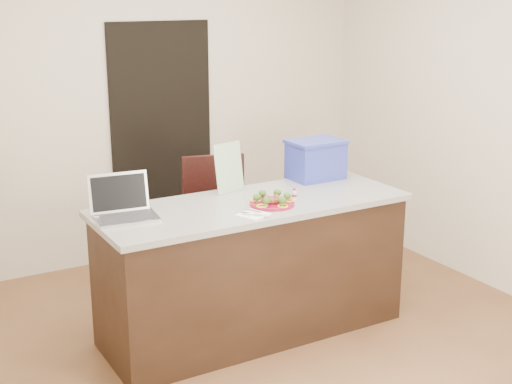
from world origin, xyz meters
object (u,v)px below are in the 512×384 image
yogurt_bottle (294,194)px  laptop (123,206)px  island (252,268)px  blue_box (316,159)px  chair (221,218)px  napkin (253,215)px  plate (272,203)px

yogurt_bottle → laptop: bearing=170.3°
island → blue_box: size_ratio=5.17×
yogurt_bottle → chair: 0.84m
napkin → yogurt_bottle: 0.45m
island → laptop: bearing=171.8°
napkin → chair: (0.25, 0.92, -0.32)m
laptop → blue_box: bearing=13.5°
island → plate: plate is taller
laptop → chair: size_ratio=0.37×
plate → laptop: laptop is taller
island → chair: bearing=80.5°
plate → yogurt_bottle: (0.20, 0.05, 0.02)m
island → blue_box: 0.96m
blue_box → plate: bearing=-147.4°
blue_box → chair: 0.84m
laptop → blue_box: (1.53, 0.17, 0.07)m
laptop → chair: 1.16m
island → yogurt_bottle: size_ratio=30.74×
plate → yogurt_bottle: bearing=14.9°
laptop → blue_box: blue_box is taller
island → plate: 0.49m
plate → napkin: 0.24m
laptop → napkin: bearing=-20.5°
island → napkin: (-0.14, -0.25, 0.46)m
yogurt_bottle → island: bearing=166.1°
blue_box → yogurt_bottle: bearing=-140.3°
napkin → blue_box: (0.83, 0.53, 0.14)m
yogurt_bottle → blue_box: 0.56m
napkin → laptop: laptop is taller
blue_box → laptop: bearing=-174.7°
island → yogurt_bottle: 0.56m
blue_box → chair: size_ratio=0.38×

